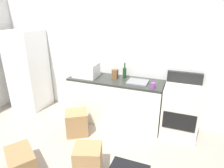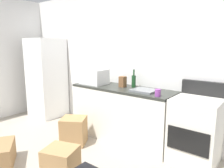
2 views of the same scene
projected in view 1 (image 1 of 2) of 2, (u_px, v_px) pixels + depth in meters
name	position (u px, v px, depth m)	size (l,w,h in m)	color
ground_plane	(71.00, 155.00, 3.04)	(6.00, 6.00, 0.00)	#9E9384
wall_back	(108.00, 54.00, 3.93)	(5.00, 0.10, 2.60)	silver
kitchen_counter	(115.00, 101.00, 3.83)	(1.80, 0.60, 0.90)	silver
refrigerator	(28.00, 70.00, 4.32)	(0.68, 0.66, 1.74)	white
stove_oven	(180.00, 111.00, 3.42)	(0.60, 0.61, 1.10)	silver
microwave	(86.00, 70.00, 3.76)	(0.46, 0.34, 0.27)	white
sink_basin	(138.00, 82.00, 3.48)	(0.36, 0.32, 0.03)	slate
wine_bottle	(125.00, 73.00, 3.69)	(0.07, 0.07, 0.30)	#193F1E
coffee_mug	(153.00, 86.00, 3.22)	(0.08, 0.08, 0.10)	purple
knife_block	(115.00, 74.00, 3.67)	(0.10, 0.10, 0.18)	brown
cardboard_box_large	(88.00, 160.00, 2.65)	(0.37, 0.33, 0.41)	#A37A4C
cardboard_box_medium	(21.00, 161.00, 2.71)	(0.51, 0.33, 0.31)	olive
cardboard_box_small	(77.00, 123.00, 3.51)	(0.38, 0.35, 0.44)	#A37A4C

